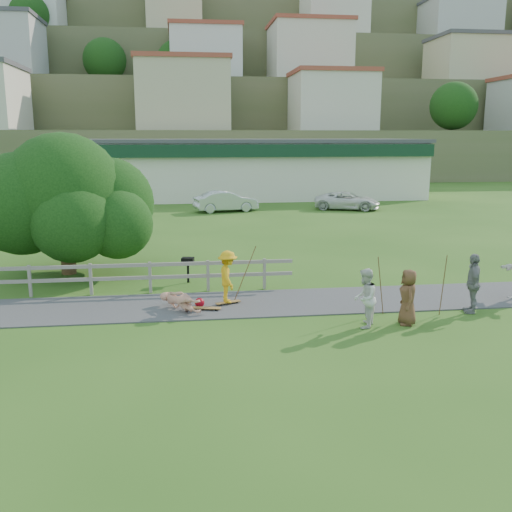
% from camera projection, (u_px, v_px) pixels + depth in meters
% --- Properties ---
extents(ground, '(260.00, 260.00, 0.00)m').
position_uv_depth(ground, '(214.00, 320.00, 16.88)').
color(ground, '#2C5719').
rests_on(ground, ground).
extents(path, '(34.00, 3.00, 0.04)m').
position_uv_depth(path, '(211.00, 305.00, 18.33)').
color(path, '#3E3D40').
rests_on(path, ground).
extents(fence, '(15.05, 0.10, 1.10)m').
position_uv_depth(fence, '(72.00, 275.00, 19.35)').
color(fence, slate).
rests_on(fence, ground).
extents(strip_mall, '(32.50, 10.75, 5.10)m').
position_uv_depth(strip_mall, '(236.00, 168.00, 50.75)').
color(strip_mall, silver).
rests_on(strip_mall, ground).
extents(hillside, '(220.00, 67.00, 47.50)m').
position_uv_depth(hillside, '(184.00, 85.00, 102.51)').
color(hillside, '#525C36').
rests_on(hillside, ground).
extents(skater_rider, '(0.72, 1.14, 1.68)m').
position_uv_depth(skater_rider, '(228.00, 280.00, 18.22)').
color(skater_rider, gold).
rests_on(skater_rider, ground).
extents(skater_fallen, '(1.63, 1.39, 0.63)m').
position_uv_depth(skater_fallen, '(180.00, 301.00, 17.70)').
color(skater_fallen, tan).
rests_on(skater_fallen, ground).
extents(spectator_a, '(0.96, 1.03, 1.70)m').
position_uv_depth(spectator_a, '(365.00, 298.00, 16.10)').
color(spectator_a, silver).
rests_on(spectator_a, ground).
extents(spectator_b, '(0.78, 1.17, 1.85)m').
position_uv_depth(spectator_b, '(473.00, 283.00, 17.44)').
color(spectator_b, gray).
rests_on(spectator_b, ground).
extents(spectator_c, '(0.65, 0.88, 1.63)m').
position_uv_depth(spectator_c, '(408.00, 297.00, 16.35)').
color(spectator_c, brown).
rests_on(spectator_c, ground).
extents(car_silver, '(4.77, 2.51, 1.50)m').
position_uv_depth(car_silver, '(226.00, 201.00, 41.04)').
color(car_silver, silver).
rests_on(car_silver, ground).
extents(car_white, '(5.24, 3.72, 1.33)m').
position_uv_depth(car_white, '(347.00, 201.00, 42.16)').
color(car_white, silver).
rests_on(car_white, ground).
extents(tree, '(7.42, 7.42, 4.62)m').
position_uv_depth(tree, '(65.00, 216.00, 22.13)').
color(tree, black).
rests_on(tree, ground).
extents(bbq, '(0.50, 0.42, 0.95)m').
position_uv_depth(bbq, '(188.00, 270.00, 21.14)').
color(bbq, black).
rests_on(bbq, ground).
extents(longboard_rider, '(0.86, 0.49, 0.09)m').
position_uv_depth(longboard_rider, '(228.00, 304.00, 18.38)').
color(longboard_rider, olive).
rests_on(longboard_rider, ground).
extents(longboard_fallen, '(0.92, 0.39, 0.10)m').
position_uv_depth(longboard_fallen, '(207.00, 309.00, 17.76)').
color(longboard_fallen, olive).
rests_on(longboard_fallen, ground).
extents(helmet, '(0.31, 0.31, 0.31)m').
position_uv_depth(helmet, '(200.00, 302.00, 18.15)').
color(helmet, '#9D0715').
rests_on(helmet, ground).
extents(pole_rider, '(0.03, 0.03, 1.98)m').
position_uv_depth(pole_rider, '(245.00, 272.00, 18.65)').
color(pole_rider, brown).
rests_on(pole_rider, ground).
extents(pole_spec_left, '(0.03, 0.03, 1.81)m').
position_uv_depth(pole_spec_left, '(381.00, 285.00, 17.28)').
color(pole_spec_left, brown).
rests_on(pole_spec_left, ground).
extents(pole_spec_right, '(0.03, 0.03, 1.86)m').
position_uv_depth(pole_spec_right, '(443.00, 285.00, 17.20)').
color(pole_spec_right, brown).
rests_on(pole_spec_right, ground).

